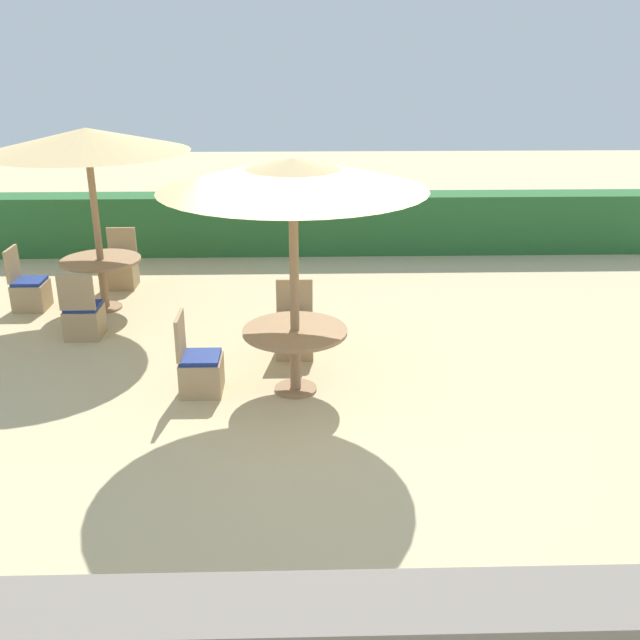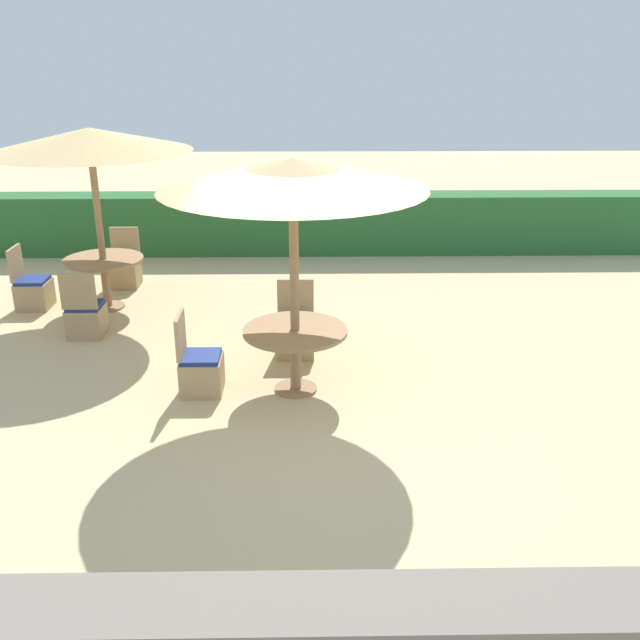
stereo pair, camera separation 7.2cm
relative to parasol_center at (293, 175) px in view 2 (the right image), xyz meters
The scene contains 12 objects.
ground_plane 2.56m from the parasol_center, 69.36° to the right, with size 40.00×40.00×0.00m, color #C6B284.
hedge_row 6.09m from the parasol_center, 87.29° to the left, with size 13.00×0.70×1.09m, color #28602D.
stone_border 4.43m from the parasol_center, 85.93° to the right, with size 10.00×0.56×0.49m, color slate.
parasol_center is the anchor object (origin of this frame).
round_table_center 1.84m from the parasol_center, 45.00° to the right, with size 1.16×1.16×0.74m.
patio_chair_center_north 2.40m from the parasol_center, 90.81° to the left, with size 0.46×0.46×0.93m.
patio_chair_center_west 2.43m from the parasol_center, behind, with size 0.46×0.46×0.93m.
parasol_back_left 3.97m from the parasol_center, 135.74° to the left, with size 2.81×2.81×2.62m.
round_table_back_left 4.37m from the parasol_center, 135.74° to the left, with size 1.15×1.15×0.76m.
patio_chair_back_left_south 3.95m from the parasol_center, 149.48° to the left, with size 0.46×0.46×0.93m.
patio_chair_back_left_north 5.21m from the parasol_center, 126.65° to the left, with size 0.46×0.46×0.93m.
patio_chair_back_left_west 5.30m from the parasol_center, 144.71° to the left, with size 0.46×0.46×0.93m.
Camera 2 is at (-0.12, -6.56, 3.68)m, focal length 40.00 mm.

